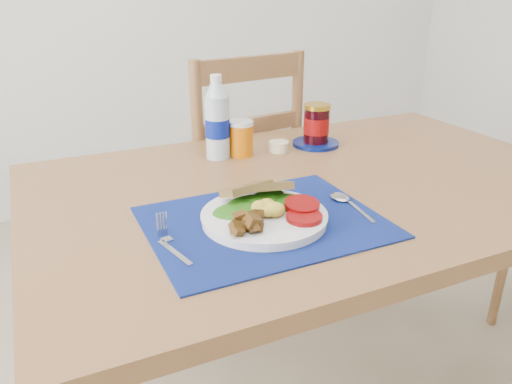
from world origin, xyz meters
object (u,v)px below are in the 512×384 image
at_px(juice_glass, 241,139).
at_px(jam_on_saucer, 316,127).
at_px(chair_far, 232,161).
at_px(water_bottle, 217,122).
at_px(breakfast_plate, 263,215).

height_order(juice_glass, jam_on_saucer, jam_on_saucer).
xyz_separation_m(juice_glass, jam_on_saucer, (0.24, -0.01, 0.01)).
bearing_deg(chair_far, jam_on_saucer, 101.59).
relative_size(water_bottle, juice_glass, 2.45).
xyz_separation_m(chair_far, juice_glass, (-0.11, -0.35, 0.19)).
distance_m(chair_far, jam_on_saucer, 0.43).
xyz_separation_m(chair_far, breakfast_plate, (-0.25, -0.77, 0.17)).
relative_size(breakfast_plate, water_bottle, 1.10).
distance_m(chair_far, juice_glass, 0.42).
xyz_separation_m(water_bottle, jam_on_saucer, (0.31, -0.02, -0.05)).
bearing_deg(juice_glass, jam_on_saucer, -1.94).
relative_size(chair_far, juice_glass, 12.74).
height_order(breakfast_plate, jam_on_saucer, jam_on_saucer).
xyz_separation_m(chair_far, water_bottle, (-0.18, -0.34, 0.25)).
bearing_deg(jam_on_saucer, breakfast_plate, -132.30).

